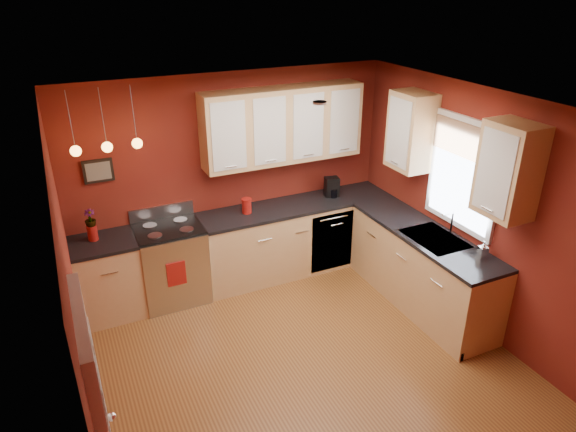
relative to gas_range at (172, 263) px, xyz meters
name	(u,v)px	position (x,y,z in m)	size (l,w,h in m)	color
floor	(310,366)	(0.92, -1.80, -0.48)	(4.20, 4.20, 0.00)	brown
ceiling	(316,111)	(0.92, -1.80, 2.12)	(4.00, 4.20, 0.02)	silver
wall_back	(233,179)	(0.92, 0.30, 0.82)	(4.00, 0.02, 2.60)	maroon
wall_front	(484,419)	(0.92, -3.90, 0.82)	(4.00, 0.02, 2.60)	maroon
wall_left	(77,310)	(-1.08, -1.80, 0.82)	(0.02, 4.20, 2.60)	maroon
wall_right	(480,214)	(2.92, -1.80, 0.82)	(0.02, 4.20, 2.60)	maroon
base_cabinets_back_left	(109,279)	(-0.73, 0.00, -0.03)	(0.70, 0.60, 0.90)	tan
base_cabinets_back_right	(296,238)	(1.65, 0.00, -0.03)	(2.54, 0.60, 0.90)	tan
base_cabinets_right	(421,270)	(2.62, -1.35, -0.03)	(0.60, 2.10, 0.90)	tan
counter_back_left	(102,243)	(-0.73, 0.00, 0.44)	(0.70, 0.62, 0.04)	black
counter_back_right	(297,205)	(1.65, 0.00, 0.44)	(2.54, 0.62, 0.04)	black
counter_right	(426,234)	(2.62, -1.35, 0.44)	(0.62, 2.10, 0.04)	black
gas_range	(172,263)	(0.00, 0.00, 0.00)	(0.76, 0.64, 1.11)	#B6B7BB
dishwasher_front	(332,242)	(2.02, -0.29, -0.03)	(0.60, 0.02, 0.80)	#B6B7BB
sink	(435,240)	(2.62, -1.50, 0.43)	(0.50, 0.70, 0.33)	gray
window	(464,171)	(2.89, -1.50, 1.21)	(0.06, 1.02, 1.22)	white
upper_cabinets_back	(283,125)	(1.52, 0.12, 1.47)	(2.00, 0.35, 0.90)	tan
upper_cabinets_right	(455,149)	(2.75, -1.48, 1.47)	(0.35, 1.95, 0.90)	tan
wall_picture	(98,171)	(-0.63, 0.28, 1.17)	(0.32, 0.03, 0.26)	black
pendant_lights	(107,146)	(-0.53, -0.05, 1.53)	(0.71, 0.11, 0.66)	gray
red_canister	(247,206)	(0.98, 0.02, 0.55)	(0.13, 0.13, 0.19)	maroon
red_vase	(93,233)	(-0.81, 0.07, 0.55)	(0.11, 0.11, 0.17)	maroon
flowers	(90,219)	(-0.81, 0.07, 0.72)	(0.12, 0.12, 0.21)	maroon
coffee_maker	(332,188)	(2.18, 0.03, 0.58)	(0.20, 0.20, 0.26)	black
soap_pump	(483,250)	(2.77, -2.05, 0.55)	(0.08, 0.09, 0.19)	white
dish_towel	(176,274)	(-0.03, -0.33, 0.04)	(0.22, 0.01, 0.29)	maroon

